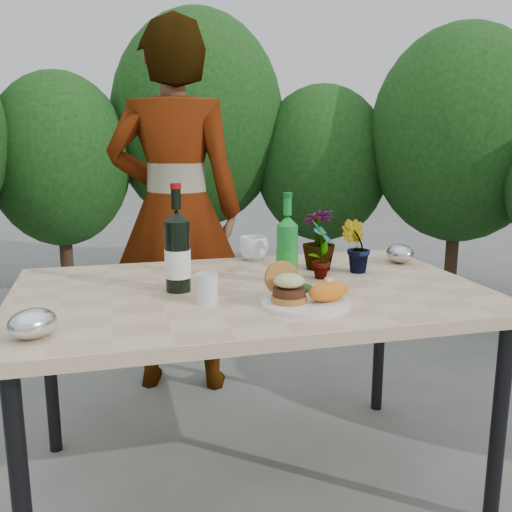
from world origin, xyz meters
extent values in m
plane|color=#60605C|center=(0.00, 0.00, 0.00)|extent=(80.00, 80.00, 0.00)
cube|color=#D1AF8B|center=(0.00, 0.00, 0.73)|extent=(1.60, 1.00, 0.04)
cylinder|color=black|center=(-0.72, -0.42, 0.35)|extent=(0.05, 0.05, 0.71)
cylinder|color=black|center=(0.72, -0.42, 0.35)|extent=(0.05, 0.05, 0.71)
cylinder|color=black|center=(-0.72, 0.42, 0.35)|extent=(0.05, 0.05, 0.71)
cylinder|color=black|center=(0.72, 0.42, 0.35)|extent=(0.05, 0.05, 0.71)
cylinder|color=#382316|center=(-0.80, 2.80, 0.21)|extent=(0.10, 0.10, 0.42)
ellipsoid|color=#22541C|center=(-0.80, 2.80, 1.08)|extent=(1.07, 1.07, 1.33)
cylinder|color=#382316|center=(0.30, 3.00, 0.25)|extent=(0.10, 0.10, 0.50)
ellipsoid|color=#22541C|center=(0.30, 3.00, 1.39)|extent=(1.43, 1.43, 1.78)
cylinder|color=#382316|center=(1.30, 2.70, 0.19)|extent=(0.10, 0.10, 0.38)
ellipsoid|color=#22541C|center=(1.30, 2.70, 1.03)|extent=(1.11, 1.11, 1.30)
cylinder|color=#382316|center=(2.20, 2.10, 0.22)|extent=(0.10, 0.10, 0.44)
ellipsoid|color=#22541C|center=(2.20, 2.10, 1.27)|extent=(1.38, 1.38, 1.66)
cylinder|color=white|center=(0.12, -0.24, 0.76)|extent=(0.28, 0.28, 0.01)
cylinder|color=#B7722D|center=(0.06, -0.24, 0.78)|extent=(0.11, 0.11, 0.02)
cylinder|color=#472314|center=(0.06, -0.24, 0.80)|extent=(0.10, 0.10, 0.02)
ellipsoid|color=beige|center=(0.06, -0.24, 0.83)|extent=(0.10, 0.10, 0.04)
cylinder|color=#B7722D|center=(0.06, -0.16, 0.82)|extent=(0.11, 0.06, 0.11)
ellipsoid|color=orange|center=(0.19, -0.26, 0.80)|extent=(0.17, 0.12, 0.06)
ellipsoid|color=olive|center=(0.12, -0.15, 0.78)|extent=(0.04, 0.04, 0.02)
ellipsoid|color=#193814|center=(0.15, -0.14, 0.78)|extent=(0.06, 0.04, 0.03)
cylinder|color=black|center=(-0.24, 0.03, 0.87)|extent=(0.08, 0.08, 0.24)
cylinder|color=white|center=(-0.24, 0.03, 0.85)|extent=(0.09, 0.09, 0.10)
cone|color=black|center=(-0.24, 0.03, 1.01)|extent=(0.08, 0.08, 0.04)
cylinder|color=black|center=(-0.24, 0.03, 1.06)|extent=(0.03, 0.03, 0.07)
cylinder|color=maroon|center=(-0.24, 0.03, 1.11)|extent=(0.04, 0.04, 0.02)
cylinder|color=#177E29|center=(0.14, 0.03, 0.85)|extent=(0.08, 0.08, 0.21)
cylinder|color=#198C26|center=(0.14, 0.03, 0.83)|extent=(0.08, 0.08, 0.08)
cone|color=#177E29|center=(0.14, 0.03, 0.98)|extent=(0.08, 0.08, 0.04)
cylinder|color=#177E29|center=(0.14, 0.03, 1.03)|extent=(0.03, 0.03, 0.06)
cylinder|color=#0C5919|center=(0.14, 0.03, 1.07)|extent=(0.03, 0.03, 0.02)
cylinder|color=silver|center=(-0.17, -0.13, 0.80)|extent=(0.07, 0.07, 0.09)
imported|color=#2E5D20|center=(0.28, 0.06, 0.86)|extent=(0.13, 0.14, 0.22)
imported|color=#275D20|center=(0.45, 0.13, 0.85)|extent=(0.14, 0.14, 0.20)
imported|color=#27541D|center=(0.33, 0.22, 0.87)|extent=(0.15, 0.15, 0.24)
imported|color=white|center=(0.12, 0.44, 0.80)|extent=(0.15, 0.15, 0.10)
ellipsoid|color=silver|center=(-0.67, -0.33, 0.79)|extent=(0.17, 0.17, 0.08)
ellipsoid|color=#B3B6BA|center=(0.70, 0.23, 0.79)|extent=(0.12, 0.14, 0.08)
imported|color=#A66F53|center=(-0.14, 0.94, 0.90)|extent=(0.75, 0.58, 1.80)
camera|label=1|loc=(-0.46, -1.85, 1.27)|focal=40.00mm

